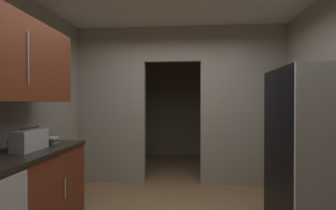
% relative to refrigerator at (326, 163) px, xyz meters
% --- Properties ---
extents(kitchen_partition, '(3.62, 0.12, 2.73)m').
position_rel_refrigerator_xyz_m(kitchen_partition, '(-1.37, 1.88, 0.58)').
color(kitchen_partition, '#9E998C').
rests_on(kitchen_partition, ground).
extents(adjoining_room_shell, '(3.62, 2.32, 2.73)m').
position_rel_refrigerator_xyz_m(adjoining_room_shell, '(-1.39, 3.51, 0.50)').
color(adjoining_room_shell, gray).
rests_on(adjoining_room_shell, ground).
extents(refrigerator, '(0.86, 0.75, 1.72)m').
position_rel_refrigerator_xyz_m(refrigerator, '(0.00, 0.00, 0.00)').
color(refrigerator, black).
rests_on(refrigerator, ground).
extents(lower_cabinet_run, '(0.64, 1.78, 0.92)m').
position_rel_refrigerator_xyz_m(lower_cabinet_run, '(-2.88, -0.19, -0.40)').
color(lower_cabinet_run, maroon).
rests_on(lower_cabinet_run, ground).
extents(upper_cabinet_counterside, '(0.36, 1.61, 0.80)m').
position_rel_refrigerator_xyz_m(upper_cabinet_counterside, '(-2.88, -0.19, 0.96)').
color(upper_cabinet_counterside, maroon).
extents(boombox, '(0.17, 0.39, 0.24)m').
position_rel_refrigerator_xyz_m(boombox, '(-2.85, 0.04, 0.16)').
color(boombox, '#B2B2B7').
rests_on(boombox, lower_cabinet_run).
extents(book_stack, '(0.15, 0.18, 0.08)m').
position_rel_refrigerator_xyz_m(book_stack, '(-2.85, 0.42, 0.10)').
color(book_stack, '#388C47').
rests_on(book_stack, lower_cabinet_run).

